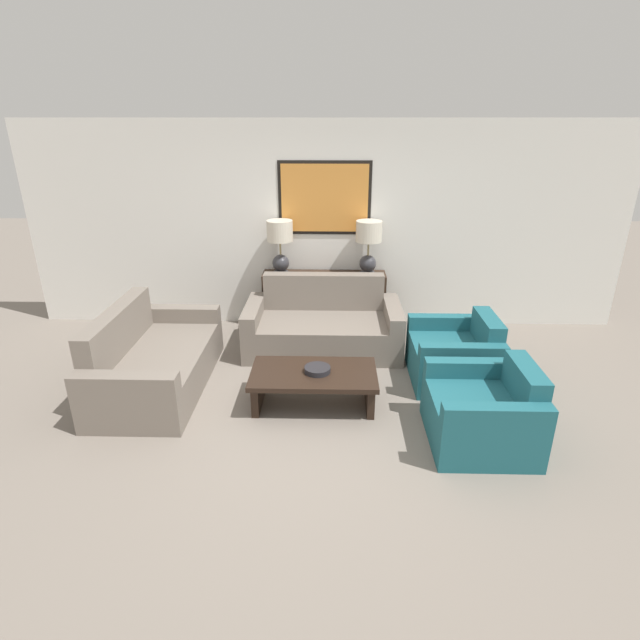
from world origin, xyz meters
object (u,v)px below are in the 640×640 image
Objects in this scene: couch_by_back_wall at (323,327)px; coffee_table at (314,380)px; console_table at (324,301)px; armchair_near_camera at (484,413)px; decorative_bowl at (317,369)px; table_lamp_right at (369,241)px; table_lamp_left at (280,241)px; armchair_near_back_wall at (455,356)px; couch_by_side at (154,362)px.

couch_by_back_wall is 1.52× the size of coffee_table.
armchair_near_camera is at bearing -60.28° from console_table.
armchair_near_camera reaches higher than decorative_bowl.
table_lamp_right is 0.56× the size of coffee_table.
table_lamp_left is 1.12m from table_lamp_right.
table_lamp_right reaches higher than decorative_bowl.
armchair_near_back_wall is (1.43, -0.76, -0.01)m from couch_by_back_wall.
armchair_near_back_wall is (1.49, 0.55, 0.00)m from coffee_table.
couch_by_side reaches higher than armchair_near_back_wall.
couch_by_back_wall reaches higher than coffee_table.
decorative_bowl is 1.56m from armchair_near_camera.
armchair_near_back_wall is at bearing -35.04° from table_lamp_left.
coffee_table is at bearing 173.94° from decorative_bowl.
coffee_table is at bearing 159.66° from armchair_near_camera.
table_lamp_left is 0.37× the size of couch_by_back_wall.
armchair_near_back_wall is (1.43, -1.40, -0.11)m from console_table.
table_lamp_right is at bearing 73.22° from decorative_bowl.
table_lamp_right is at bearing 109.11° from armchair_near_camera.
couch_by_side is 1.52× the size of coffee_table.
armchair_near_camera is (0.00, -1.11, 0.00)m from armchair_near_back_wall.
couch_by_back_wall is (-0.56, -0.64, -0.92)m from table_lamp_right.
decorative_bowl is at bearing -74.72° from table_lamp_left.
couch_by_side is (-2.32, -1.62, -0.92)m from table_lamp_right.
couch_by_side reaches higher than coffee_table.
table_lamp_right reaches higher than coffee_table.
decorative_bowl is (1.73, -0.34, 0.11)m from couch_by_side.
table_lamp_right is 0.74× the size of armchair_near_camera.
couch_by_back_wall is at bearing 127.48° from armchair_near_camera.
armchair_near_camera is (1.46, -0.55, -0.12)m from decorative_bowl.
couch_by_side is 3.31m from armchair_near_camera.
table_lamp_right is 1.89m from armchair_near_back_wall.
table_lamp_left is 2.70× the size of decorative_bowl.
console_table reaches higher than armchair_near_back_wall.
coffee_table is 1.59m from armchair_near_back_wall.
couch_by_side is 1.72m from coffee_table.
console_table is at bearing 90.00° from couch_by_back_wall.
table_lamp_right is 0.37× the size of couch_by_side.
armchair_near_back_wall is at bearing 20.95° from decorative_bowl.
decorative_bowl is at bearing -106.78° from table_lamp_right.
console_table is 0.99m from table_lamp_right.
couch_by_back_wall is at bearing 88.79° from decorative_bowl.
couch_by_back_wall reaches higher than console_table.
couch_by_side is 1.76m from decorative_bowl.
console_table is at bearing 89.19° from decorative_bowl.
coffee_table is (-0.06, -1.95, -0.11)m from console_table.
couch_by_side is (-1.76, -1.62, -0.11)m from console_table.
couch_by_side reaches higher than console_table.
console_table is at bearing 119.72° from armchair_near_camera.
armchair_near_back_wall is 1.00× the size of armchair_near_camera.
armchair_near_camera is at bearing -20.34° from coffee_table.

